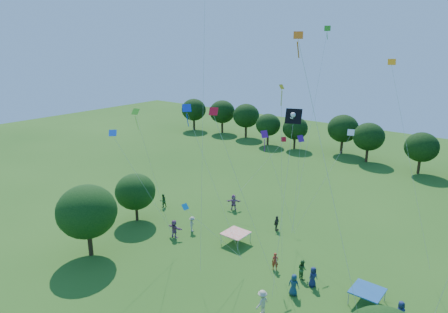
# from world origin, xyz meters

# --- Properties ---
(near_tree_west) EXTENTS (5.25, 5.25, 6.62)m
(near_tree_west) POSITION_xyz_m (-13.05, 11.05, 4.24)
(near_tree_west) COLOR #422B19
(near_tree_west) RESTS_ON ground
(near_tree_north) EXTENTS (4.24, 4.24, 5.20)m
(near_tree_north) POSITION_xyz_m (-15.45, 18.34, 3.29)
(near_tree_north) COLOR #422B19
(near_tree_north) RESTS_ON ground
(treeline) EXTENTS (88.01, 8.77, 6.77)m
(treeline) POSITION_xyz_m (-1.73, 55.43, 4.09)
(treeline) COLOR #422B19
(treeline) RESTS_ON ground
(tent_red_stripe) EXTENTS (2.20, 2.20, 1.10)m
(tent_red_stripe) POSITION_xyz_m (-4.09, 20.93, 1.04)
(tent_red_stripe) COLOR #F6431C
(tent_red_stripe) RESTS_ON ground
(tent_blue) EXTENTS (2.20, 2.20, 1.10)m
(tent_blue) POSITION_xyz_m (8.92, 19.72, 1.04)
(tent_blue) COLOR #164E92
(tent_blue) RESTS_ON ground
(crowd_person_0) EXTENTS (0.69, 0.93, 1.68)m
(crowd_person_0) POSITION_xyz_m (4.83, 19.15, 0.84)
(crowd_person_0) COLOR navy
(crowd_person_0) RESTS_ON ground
(crowd_person_2) EXTENTS (0.92, 0.78, 1.64)m
(crowd_person_2) POSITION_xyz_m (3.64, 19.64, 0.82)
(crowd_person_2) COLOR #30662B
(crowd_person_2) RESTS_ON ground
(crowd_person_3) EXTENTS (0.94, 1.13, 1.59)m
(crowd_person_3) POSITION_xyz_m (-9.02, 20.15, 0.79)
(crowd_person_3) COLOR #BBB095
(crowd_person_3) RESTS_ON ground
(crowd_person_5) EXTENTS (1.73, 1.45, 1.81)m
(crowd_person_5) POSITION_xyz_m (-8.99, 27.04, 0.90)
(crowd_person_5) COLOR #96578E
(crowd_person_5) RESTS_ON ground
(crowd_person_6) EXTENTS (0.92, 0.59, 1.75)m
(crowd_person_6) POSITION_xyz_m (4.20, 17.22, 0.87)
(crowd_person_6) COLOR navy
(crowd_person_6) RESTS_ON ground
(crowd_person_7) EXTENTS (0.68, 0.61, 1.54)m
(crowd_person_7) POSITION_xyz_m (1.28, 19.32, 0.77)
(crowd_person_7) COLOR maroon
(crowd_person_7) RESTS_ON ground
(crowd_person_8) EXTENTS (0.62, 0.87, 1.58)m
(crowd_person_8) POSITION_xyz_m (-15.84, 22.54, 0.79)
(crowd_person_8) COLOR #265323
(crowd_person_8) RESTS_ON ground
(crowd_person_9) EXTENTS (0.68, 1.26, 1.85)m
(crowd_person_9) POSITION_xyz_m (3.51, 13.94, 0.92)
(crowd_person_9) COLOR beige
(crowd_person_9) RESTS_ON ground
(crowd_person_10) EXTENTS (0.44, 0.93, 1.58)m
(crowd_person_10) POSITION_xyz_m (-2.43, 25.65, 0.79)
(crowd_person_10) COLOR #38332D
(crowd_person_10) RESTS_ON ground
(crowd_person_11) EXTENTS (1.73, 0.66, 1.84)m
(crowd_person_11) POSITION_xyz_m (-9.51, 18.11, 0.92)
(crowd_person_11) COLOR #8E5381
(crowd_person_11) RESTS_ON ground
(crowd_person_12) EXTENTS (0.71, 0.93, 1.68)m
(crowd_person_12) POSITION_xyz_m (11.44, 19.00, 0.84)
(crowd_person_12) COLOR navy
(crowd_person_12) RESTS_ON ground
(pirate_kite) EXTENTS (1.22, 2.97, 13.01)m
(pirate_kite) POSITION_xyz_m (3.72, 16.66, 13.56)
(pirate_kite) COLOR black
(red_high_kite) EXTENTS (4.41, 6.29, 25.25)m
(red_high_kite) POSITION_xyz_m (-5.56, 18.58, 21.58)
(red_high_kite) COLOR red
(small_kite_0) EXTENTS (4.24, 5.13, 7.41)m
(small_kite_0) POSITION_xyz_m (-5.06, 28.96, 7.24)
(small_kite_0) COLOR red
(small_kite_1) EXTENTS (5.35, 1.21, 16.00)m
(small_kite_1) POSITION_xyz_m (7.95, 25.98, 13.63)
(small_kite_1) COLOR orange
(small_kite_3) EXTENTS (0.64, 5.49, 18.66)m
(small_kite_3) POSITION_xyz_m (0.11, 27.82, 15.36)
(small_kite_3) COLOR #369A1C
(small_kite_4) EXTENTS (3.47, 4.16, 10.40)m
(small_kite_4) POSITION_xyz_m (-9.76, 13.03, 9.77)
(small_kite_4) COLOR blue
(small_kite_5) EXTENTS (2.20, 3.12, 10.04)m
(small_kite_5) POSITION_xyz_m (-1.15, 21.59, 9.69)
(small_kite_5) COLOR #79178B
(small_kite_6) EXTENTS (3.95, 2.79, 9.92)m
(small_kite_6) POSITION_xyz_m (3.36, 26.35, 9.34)
(small_kite_6) COLOR white
(small_kite_7) EXTENTS (1.75, 5.20, 6.08)m
(small_kite_7) POSITION_xyz_m (-1.99, 13.25, 6.10)
(small_kite_7) COLOR #0B64A7
(small_kite_8) EXTENTS (0.52, 7.06, 14.16)m
(small_kite_8) POSITION_xyz_m (3.63, 10.54, 11.37)
(small_kite_8) COLOR red
(small_kite_9) EXTENTS (4.42, 2.65, 17.79)m
(small_kite_9) POSITION_xyz_m (8.89, 10.22, 13.75)
(small_kite_9) COLOR #D65E0B
(small_kite_10) EXTENTS (0.41, 0.97, 14.40)m
(small_kite_10) POSITION_xyz_m (2.01, 18.28, 11.71)
(small_kite_10) COLOR yellow
(small_kite_11) EXTENTS (2.79, 5.56, 12.91)m
(small_kite_11) POSITION_xyz_m (-5.61, 11.81, 11.21)
(small_kite_11) COLOR #3A9D1C
(small_kite_12) EXTENTS (2.76, 3.94, 13.06)m
(small_kite_12) POSITION_xyz_m (-2.64, 14.16, 11.91)
(small_kite_12) COLOR blue
(small_kite_13) EXTENTS (0.55, 1.31, 9.11)m
(small_kite_13) POSITION_xyz_m (0.04, 25.01, 8.94)
(small_kite_13) COLOR #561684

